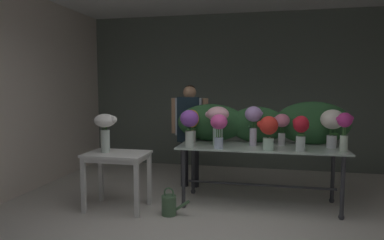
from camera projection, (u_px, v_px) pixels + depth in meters
ground_plane at (225, 196)px, 4.92m from camera, size 8.26×8.26×0.00m
wall_back at (237, 92)px, 6.60m from camera, size 5.90×0.12×2.95m
wall_left at (40, 93)px, 5.40m from camera, size 0.12×3.87×2.95m
display_table_glass at (260, 155)px, 4.48m from camera, size 2.13×0.81×0.80m
side_table_white at (117, 161)px, 4.35m from camera, size 0.78×0.54×0.73m
florist at (190, 125)px, 5.29m from camera, size 0.58×0.24×1.59m
foliage_backdrop at (262, 123)px, 4.71m from camera, size 2.36×0.29×0.58m
vase_blush_freesia at (218, 120)px, 4.51m from camera, size 0.32×0.29×0.51m
vase_crimson_roses at (301, 130)px, 4.10m from camera, size 0.19×0.19×0.43m
vase_scarlet_ranunculus at (268, 130)px, 4.16m from camera, size 0.25×0.23×0.42m
vase_violet_tulips at (189, 123)px, 4.35m from camera, size 0.24×0.24×0.48m
vase_lilac_carnations at (253, 119)px, 4.46m from camera, size 0.23×0.22×0.52m
vase_magenta_snapdragons at (345, 127)px, 4.04m from camera, size 0.19×0.17×0.47m
vase_ivory_stock at (333, 122)px, 4.31m from camera, size 0.29×0.29×0.49m
vase_sunset_peonies at (192, 123)px, 4.74m from camera, size 0.20×0.20×0.46m
vase_rosy_anemones at (282, 125)px, 4.49m from camera, size 0.22×0.20×0.42m
vase_fuchsia_dahlias at (219, 127)px, 4.26m from camera, size 0.21×0.21×0.43m
vase_white_roses_tall at (105, 127)px, 4.34m from camera, size 0.30×0.27×0.50m
watering_can at (169, 205)px, 4.17m from camera, size 0.35×0.18×0.34m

